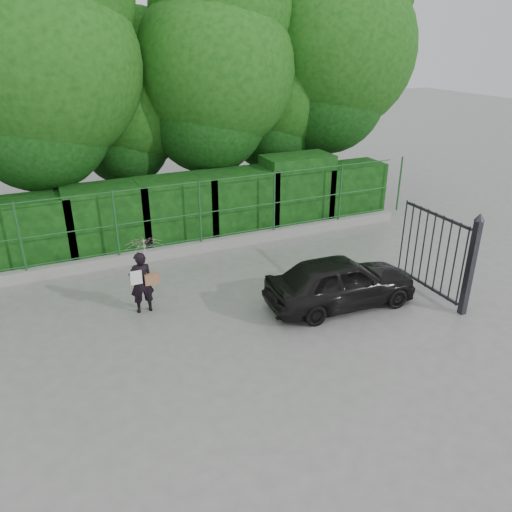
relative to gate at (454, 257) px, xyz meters
name	(u,v)px	position (x,y,z in m)	size (l,w,h in m)	color
ground	(252,332)	(-4.60, 0.72, -1.19)	(80.00, 80.00, 0.00)	gray
kerb	(188,249)	(-4.60, 5.22, -1.04)	(14.00, 0.25, 0.30)	#9E9E99
fence	(194,213)	(-4.38, 5.22, 0.01)	(14.13, 0.06, 1.80)	#1F5928
hedge	(174,210)	(-4.67, 6.22, -0.18)	(14.20, 1.20, 2.24)	black
trees	(185,73)	(-3.46, 8.46, 3.43)	(17.10, 6.15, 8.08)	black
gate	(454,257)	(0.00, 0.00, 0.00)	(0.22, 2.33, 2.36)	#232329
woman	(144,264)	(-6.35, 2.56, -0.07)	(0.85, 0.86, 1.70)	black
car	(341,281)	(-2.28, 0.99, -0.60)	(1.40, 3.47, 1.18)	black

